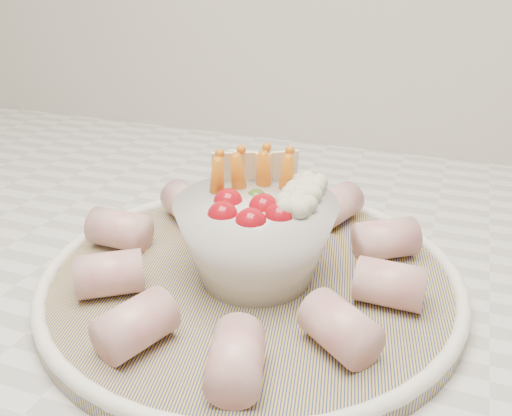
% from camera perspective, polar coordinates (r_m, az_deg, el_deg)
% --- Properties ---
extents(serving_platter, '(0.43, 0.43, 0.02)m').
position_cam_1_polar(serving_platter, '(0.50, -0.48, -7.03)').
color(serving_platter, navy).
rests_on(serving_platter, kitchen_counter).
extents(veggie_bowl, '(0.14, 0.14, 0.10)m').
position_cam_1_polar(veggie_bowl, '(0.48, 0.16, -2.65)').
color(veggie_bowl, silver).
rests_on(veggie_bowl, serving_platter).
extents(cured_meat_rolls, '(0.31, 0.32, 0.04)m').
position_cam_1_polar(cured_meat_rolls, '(0.49, -0.56, -4.80)').
color(cured_meat_rolls, '#BD5660').
rests_on(cured_meat_rolls, serving_platter).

